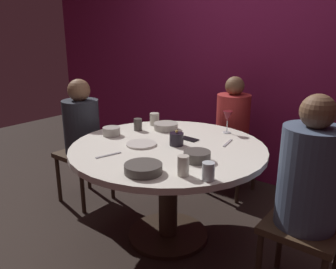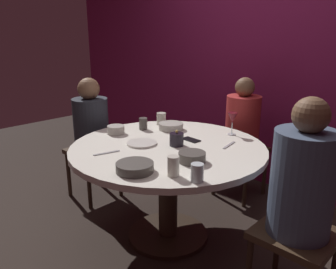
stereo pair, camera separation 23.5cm
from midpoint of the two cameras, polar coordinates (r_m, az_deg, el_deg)
name	(u,v)px [view 1 (the left image)]	position (r m, az deg, el deg)	size (l,w,h in m)	color
ground_plane	(168,236)	(2.70, -2.60, -16.72)	(8.00, 8.00, 0.00)	#2D231E
back_wall	(258,53)	(3.46, 13.03, 13.24)	(6.00, 0.10, 2.60)	maroon
dining_table	(168,165)	(2.43, -2.78, -5.13)	(1.37, 1.37, 0.73)	silver
seated_diner_left	(82,127)	(3.08, -16.46, 1.11)	(0.40, 0.40, 1.12)	#3F2D1E
seated_diner_back	(233,123)	(3.15, 8.76, 1.94)	(0.40, 0.40, 1.12)	#3F2D1E
seated_diner_right	(309,180)	(1.93, 19.46, -7.28)	(0.40, 0.40, 1.20)	#3F2D1E
candle_holder	(177,139)	(2.37, -1.40, -0.81)	(0.10, 0.10, 0.11)	black
wine_glass	(228,117)	(2.66, 7.51, 2.90)	(0.08, 0.08, 0.18)	silver
dinner_plate	(141,144)	(2.40, -7.33, -1.65)	(0.21, 0.21, 0.01)	silver
cell_phone	(189,139)	(2.50, 0.86, -0.80)	(0.07, 0.14, 0.01)	black
bowl_serving_large	(166,126)	(2.76, -2.81, 1.36)	(0.20, 0.20, 0.05)	#B2ADA3
bowl_salad_center	(197,156)	(2.09, 1.69, -3.71)	(0.17, 0.17, 0.06)	#4C4742
bowl_small_white	(143,168)	(1.93, -7.69, -5.75)	(0.22, 0.22, 0.05)	#4C4742
bowl_sauce_side	(111,131)	(2.65, -12.02, 0.49)	(0.13, 0.13, 0.06)	#B2ADA3
cup_near_candle	(138,124)	(2.75, -7.54, 1.65)	(0.07, 0.07, 0.10)	#4C4742
cup_by_left_diner	(208,171)	(1.82, 3.13, -6.27)	(0.07, 0.07, 0.10)	silver
cup_by_right_diner	(154,119)	(2.90, -4.62, 2.58)	(0.08, 0.08, 0.10)	beige
cup_center_front	(183,166)	(1.87, -1.03, -5.35)	(0.07, 0.07, 0.12)	beige
fork_near_plate	(228,143)	(2.44, 7.31, -1.47)	(0.02, 0.18, 0.01)	#B7B7BC
knife_near_plate	(108,155)	(2.24, -12.99, -3.45)	(0.02, 0.18, 0.01)	#B7B7BC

